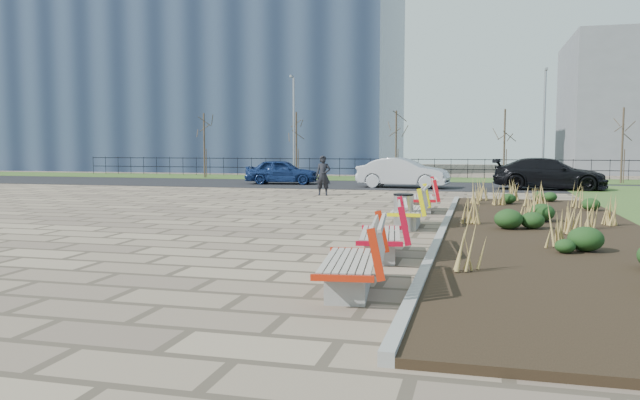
% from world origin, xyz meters
% --- Properties ---
extents(ground, '(120.00, 120.00, 0.00)m').
position_xyz_m(ground, '(0.00, 0.00, 0.00)').
color(ground, '#88755D').
rests_on(ground, ground).
extents(planting_bed, '(4.50, 18.00, 0.10)m').
position_xyz_m(planting_bed, '(6.25, 5.00, 0.05)').
color(planting_bed, black).
rests_on(planting_bed, ground).
extents(planting_curb, '(0.16, 18.00, 0.15)m').
position_xyz_m(planting_curb, '(3.92, 5.00, 0.07)').
color(planting_curb, gray).
rests_on(planting_curb, ground).
extents(grass_verge_far, '(80.00, 5.00, 0.04)m').
position_xyz_m(grass_verge_far, '(0.00, 28.00, 0.02)').
color(grass_verge_far, '#33511E').
rests_on(grass_verge_far, ground).
extents(road, '(80.00, 7.00, 0.02)m').
position_xyz_m(road, '(0.00, 22.00, 0.01)').
color(road, black).
rests_on(road, ground).
extents(bench_a, '(1.14, 2.19, 1.00)m').
position_xyz_m(bench_a, '(3.00, -1.20, 0.50)').
color(bench_a, red).
rests_on(bench_a, ground).
extents(bench_b, '(1.17, 2.20, 1.00)m').
position_xyz_m(bench_b, '(3.00, 1.57, 0.50)').
color(bench_b, red).
rests_on(bench_b, ground).
extents(bench_c, '(0.95, 2.12, 1.00)m').
position_xyz_m(bench_c, '(3.00, 5.93, 0.50)').
color(bench_c, '#FFF30D').
rests_on(bench_c, ground).
extents(bench_d, '(1.12, 2.18, 1.00)m').
position_xyz_m(bench_d, '(3.00, 9.74, 0.50)').
color(bench_d, red).
rests_on(bench_d, ground).
extents(litter_bin, '(0.46, 0.46, 0.87)m').
position_xyz_m(litter_bin, '(2.97, 5.24, 0.44)').
color(litter_bin, '#B2B2B7').
rests_on(litter_bin, ground).
extents(pedestrian, '(0.63, 0.45, 1.63)m').
position_xyz_m(pedestrian, '(-1.47, 15.11, 0.81)').
color(pedestrian, black).
rests_on(pedestrian, ground).
extents(car_blue, '(3.95, 1.95, 1.29)m').
position_xyz_m(car_blue, '(-5.35, 21.65, 0.67)').
color(car_blue, navy).
rests_on(car_blue, road).
extents(car_silver, '(4.47, 1.97, 1.43)m').
position_xyz_m(car_silver, '(1.15, 20.33, 0.73)').
color(car_silver, '#A6A8AE').
rests_on(car_silver, road).
extents(car_black, '(5.11, 2.34, 1.45)m').
position_xyz_m(car_black, '(7.78, 20.61, 0.74)').
color(car_black, black).
rests_on(car_black, road).
extents(tree_a, '(1.40, 1.40, 4.00)m').
position_xyz_m(tree_a, '(-12.00, 26.50, 2.04)').
color(tree_a, '#4C3D2D').
rests_on(tree_a, grass_verge_far).
extents(tree_b, '(1.40, 1.40, 4.00)m').
position_xyz_m(tree_b, '(-6.00, 26.50, 2.04)').
color(tree_b, '#4C3D2D').
rests_on(tree_b, grass_verge_far).
extents(tree_c, '(1.40, 1.40, 4.00)m').
position_xyz_m(tree_c, '(0.00, 26.50, 2.04)').
color(tree_c, '#4C3D2D').
rests_on(tree_c, grass_verge_far).
extents(tree_d, '(1.40, 1.40, 4.00)m').
position_xyz_m(tree_d, '(6.00, 26.50, 2.04)').
color(tree_d, '#4C3D2D').
rests_on(tree_d, grass_verge_far).
extents(tree_e, '(1.40, 1.40, 4.00)m').
position_xyz_m(tree_e, '(12.00, 26.50, 2.04)').
color(tree_e, '#4C3D2D').
rests_on(tree_e, grass_verge_far).
extents(lamp_west, '(0.24, 0.60, 6.00)m').
position_xyz_m(lamp_west, '(-6.00, 26.00, 3.04)').
color(lamp_west, gray).
rests_on(lamp_west, grass_verge_far).
extents(lamp_east, '(0.24, 0.60, 6.00)m').
position_xyz_m(lamp_east, '(8.00, 26.00, 3.04)').
color(lamp_east, gray).
rests_on(lamp_east, grass_verge_far).
extents(railing_fence, '(44.00, 0.10, 1.20)m').
position_xyz_m(railing_fence, '(0.00, 29.50, 0.64)').
color(railing_fence, black).
rests_on(railing_fence, grass_verge_far).
extents(building_glass, '(40.00, 14.00, 15.00)m').
position_xyz_m(building_glass, '(-22.00, 40.00, 7.50)').
color(building_glass, '#192338').
rests_on(building_glass, ground).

